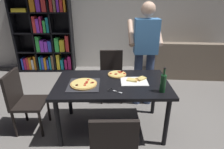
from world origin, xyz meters
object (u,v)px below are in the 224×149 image
(chair_left_end, at_px, (23,98))
(couch, at_px, (188,63))
(second_pizza_plain, at_px, (117,74))
(chair_near_camera, at_px, (114,147))
(bookshelf, at_px, (46,35))
(dining_table, at_px, (112,88))
(wine_bottle, at_px, (163,83))
(person_serving_pizza, at_px, (145,50))
(kitchen_scissors, at_px, (113,90))
(pepperoni_pizza_on_tray, at_px, (84,84))
(chair_far_side, at_px, (111,72))

(chair_left_end, relative_size, couch, 0.51)
(second_pizza_plain, bearing_deg, chair_near_camera, -93.76)
(bookshelf, bearing_deg, dining_table, -55.82)
(wine_bottle, bearing_deg, person_serving_pizza, 92.89)
(bookshelf, height_order, second_pizza_plain, bookshelf)
(bookshelf, bearing_deg, wine_bottle, -50.01)
(chair_near_camera, height_order, kitchen_scissors, chair_near_camera)
(bookshelf, xyz_separation_m, wine_bottle, (2.22, -2.64, -0.03))
(chair_left_end, relative_size, pepperoni_pizza_on_tray, 2.21)
(dining_table, height_order, second_pizza_plain, second_pizza_plain)
(pepperoni_pizza_on_tray, bearing_deg, bookshelf, 116.75)
(chair_far_side, relative_size, kitchen_scissors, 4.74)
(chair_left_end, distance_m, kitchen_scissors, 1.30)
(pepperoni_pizza_on_tray, bearing_deg, dining_table, 12.83)
(chair_far_side, xyz_separation_m, chair_left_end, (-1.25, -0.93, 0.00))
(bookshelf, height_order, person_serving_pizza, bookshelf)
(couch, bearing_deg, dining_table, -133.63)
(bookshelf, relative_size, wine_bottle, 6.17)
(couch, xyz_separation_m, bookshelf, (-3.51, 0.39, 0.60))
(wine_bottle, height_order, second_pizza_plain, wine_bottle)
(chair_left_end, bearing_deg, pepperoni_pizza_on_tray, -5.54)
(chair_left_end, height_order, wine_bottle, wine_bottle)
(chair_near_camera, distance_m, second_pizza_plain, 1.20)
(couch, relative_size, kitchen_scissors, 9.33)
(chair_left_end, height_order, person_serving_pizza, person_serving_pizza)
(couch, bearing_deg, wine_bottle, -119.70)
(chair_near_camera, bearing_deg, wine_bottle, 47.24)
(pepperoni_pizza_on_tray, xyz_separation_m, kitchen_scissors, (0.38, -0.16, -0.01))
(dining_table, xyz_separation_m, couch, (1.89, 1.99, -0.37))
(person_serving_pizza, bearing_deg, second_pizza_plain, -136.30)
(bookshelf, bearing_deg, chair_near_camera, -63.96)
(bookshelf, bearing_deg, chair_left_end, -81.30)
(chair_near_camera, bearing_deg, person_serving_pizza, 71.16)
(chair_far_side, height_order, person_serving_pizza, person_serving_pizza)
(chair_left_end, bearing_deg, second_pizza_plain, 10.56)
(chair_near_camera, distance_m, wine_bottle, 0.96)
(person_serving_pizza, distance_m, wine_bottle, 0.99)
(dining_table, height_order, chair_left_end, chair_left_end)
(wine_bottle, relative_size, kitchen_scissors, 1.66)
(dining_table, bearing_deg, person_serving_pizza, 51.73)
(couch, xyz_separation_m, kitchen_scissors, (-1.89, -2.23, 0.45))
(dining_table, height_order, pepperoni_pizza_on_tray, pepperoni_pizza_on_tray)
(couch, relative_size, wine_bottle, 5.61)
(chair_left_end, distance_m, pepperoni_pizza_on_tray, 0.92)
(chair_left_end, height_order, kitchen_scissors, chair_left_end)
(chair_far_side, distance_m, bookshelf, 2.20)
(chair_far_side, distance_m, chair_left_end, 1.55)
(person_serving_pizza, height_order, pepperoni_pizza_on_tray, person_serving_pizza)
(second_pizza_plain, bearing_deg, couch, 43.76)
(chair_left_end, xyz_separation_m, bookshelf, (-0.36, 2.37, 0.39))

